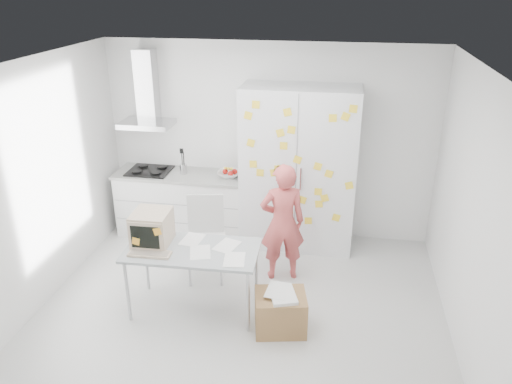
% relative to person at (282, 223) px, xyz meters
% --- Properties ---
extents(floor, '(4.50, 4.00, 0.02)m').
position_rel_person_xyz_m(floor, '(-0.36, -0.79, -0.76)').
color(floor, silver).
rests_on(floor, ground).
extents(walls, '(4.52, 4.01, 2.70)m').
position_rel_person_xyz_m(walls, '(-0.36, -0.07, 0.60)').
color(walls, white).
rests_on(walls, ground).
extents(ceiling, '(4.50, 4.00, 0.02)m').
position_rel_person_xyz_m(ceiling, '(-0.36, -0.79, 1.95)').
color(ceiling, white).
rests_on(ceiling, walls).
extents(counter_run, '(1.84, 0.63, 1.28)m').
position_rel_person_xyz_m(counter_run, '(-1.55, 0.91, -0.27)').
color(counter_run, white).
rests_on(counter_run, ground).
extents(range_hood, '(0.70, 0.48, 1.01)m').
position_rel_person_xyz_m(range_hood, '(-2.01, 1.05, 1.21)').
color(range_hood, silver).
rests_on(range_hood, walls).
extents(tall_cabinet, '(1.50, 0.68, 2.20)m').
position_rel_person_xyz_m(tall_cabinet, '(0.09, 0.89, 0.35)').
color(tall_cabinet, silver).
rests_on(tall_cabinet, ground).
extents(person, '(0.62, 0.49, 1.49)m').
position_rel_person_xyz_m(person, '(0.00, 0.00, 0.00)').
color(person, '#CA504E').
rests_on(person, ground).
extents(desk, '(1.45, 0.76, 1.14)m').
position_rel_person_xyz_m(desk, '(-1.16, -0.80, 0.12)').
color(desk, '#A1A8AB').
rests_on(desk, ground).
extents(chair, '(0.55, 0.55, 1.03)m').
position_rel_person_xyz_m(chair, '(-0.93, -0.11, -0.16)').
color(chair, silver).
rests_on(chair, ground).
extents(cardboard_box, '(0.60, 0.52, 0.46)m').
position_rel_person_xyz_m(cardboard_box, '(0.12, -1.02, -0.53)').
color(cardboard_box, olive).
rests_on(cardboard_box, ground).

